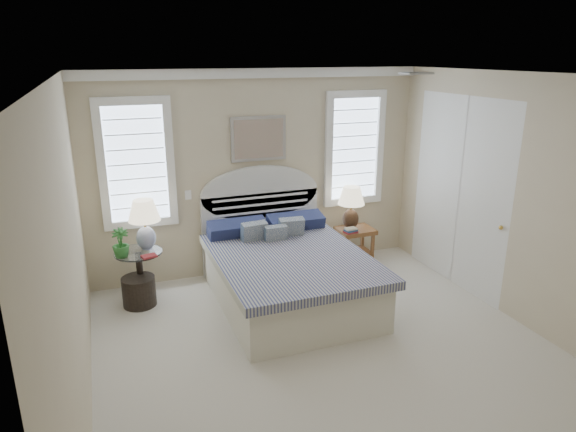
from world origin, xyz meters
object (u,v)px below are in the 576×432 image
at_px(side_table_left, 140,271).
at_px(lamp_left, 144,219).
at_px(floor_pot, 139,291).
at_px(bed, 286,270).
at_px(nightstand_right, 355,238).
at_px(lamp_right, 351,203).

xyz_separation_m(side_table_left, lamp_left, (0.11, 0.07, 0.62)).
bearing_deg(floor_pot, bed, -15.40).
distance_m(nightstand_right, floor_pot, 3.00).
bearing_deg(lamp_left, floor_pot, -127.17).
distance_m(bed, lamp_right, 1.54).
height_order(side_table_left, nightstand_right, side_table_left).
distance_m(side_table_left, floor_pot, 0.25).
bearing_deg(nightstand_right, lamp_left, -179.41).
relative_size(side_table_left, lamp_left, 1.02).
height_order(bed, side_table_left, bed).
bearing_deg(side_table_left, bed, -19.74).
distance_m(nightstand_right, lamp_left, 2.91).
xyz_separation_m(bed, lamp_right, (1.24, 0.74, 0.51)).
bearing_deg(nightstand_right, bed, -151.97).
height_order(lamp_left, lamp_right, lamp_left).
xyz_separation_m(side_table_left, lamp_right, (2.89, 0.15, 0.51)).
bearing_deg(floor_pot, side_table_left, 73.00).
distance_m(floor_pot, lamp_right, 3.03).
bearing_deg(bed, side_table_left, 160.26).
xyz_separation_m(bed, floor_pot, (-1.69, 0.47, -0.21)).
bearing_deg(bed, floor_pot, 164.60).
relative_size(nightstand_right, floor_pot, 1.36).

